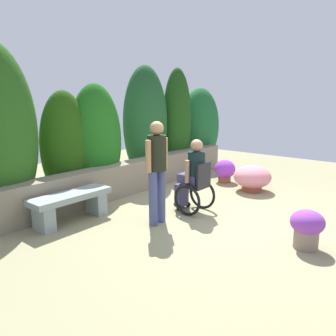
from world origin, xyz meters
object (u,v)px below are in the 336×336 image
at_px(flower_pot_red_accent, 225,170).
at_px(flower_pot_terracotta_by_wall, 252,178).
at_px(person_standing_companion, 157,166).
at_px(stone_bench, 71,203).
at_px(person_in_wheelchair, 194,178).
at_px(flower_pot_purple_near, 307,227).

bearing_deg(flower_pot_red_accent, flower_pot_terracotta_by_wall, -108.63).
height_order(person_standing_companion, flower_pot_terracotta_by_wall, person_standing_companion).
relative_size(stone_bench, flower_pot_terracotta_by_wall, 1.67).
distance_m(stone_bench, person_in_wheelchair, 2.15).
xyz_separation_m(flower_pot_terracotta_by_wall, flower_pot_red_accent, (0.29, 0.86, -0.00)).
distance_m(flower_pot_terracotta_by_wall, flower_pot_red_accent, 0.91).
height_order(person_standing_companion, flower_pot_red_accent, person_standing_companion).
xyz_separation_m(person_in_wheelchair, flower_pot_purple_near, (-0.23, -2.06, -0.31)).
bearing_deg(person_standing_companion, flower_pot_purple_near, -66.90).
distance_m(person_in_wheelchair, flower_pot_purple_near, 2.10).
bearing_deg(person_standing_companion, flower_pot_terracotta_by_wall, 0.16).
height_order(person_in_wheelchair, flower_pot_purple_near, person_in_wheelchair).
bearing_deg(stone_bench, flower_pot_terracotta_by_wall, -25.81).
height_order(person_in_wheelchair, flower_pot_terracotta_by_wall, person_in_wheelchair).
distance_m(stone_bench, person_standing_companion, 1.58).
height_order(person_in_wheelchair, person_standing_companion, person_standing_companion).
height_order(stone_bench, flower_pot_terracotta_by_wall, flower_pot_terracotta_by_wall).
bearing_deg(flower_pot_red_accent, person_in_wheelchair, -164.28).
relative_size(stone_bench, person_in_wheelchair, 1.03).
distance_m(stone_bench, flower_pot_red_accent, 3.99).
relative_size(person_standing_companion, flower_pot_red_accent, 3.05).
distance_m(person_standing_companion, flower_pot_purple_near, 2.36).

